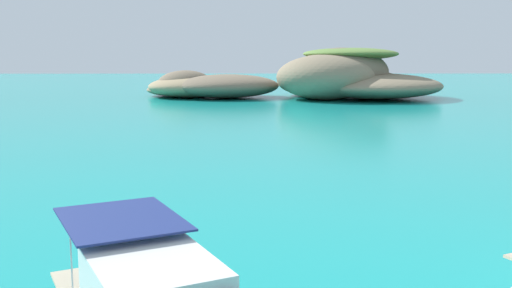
{
  "coord_description": "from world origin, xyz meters",
  "views": [
    {
      "loc": [
        -0.67,
        -7.21,
        5.88
      ],
      "look_at": [
        -0.42,
        19.62,
        1.83
      ],
      "focal_mm": 40.52,
      "sensor_mm": 36.0,
      "label": 1
    }
  ],
  "objects": [
    {
      "name": "islet_small",
      "position": [
        -7.51,
        77.76,
        1.61
      ],
      "size": [
        23.44,
        20.42,
        3.94
      ],
      "color": "#756651",
      "rests_on": "ground"
    },
    {
      "name": "islet_large",
      "position": [
        12.99,
        76.36,
        2.92
      ],
      "size": [
        28.6,
        26.71,
        7.2
      ],
      "color": "#84755B",
      "rests_on": "ground"
    }
  ]
}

